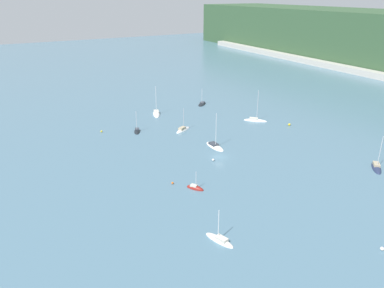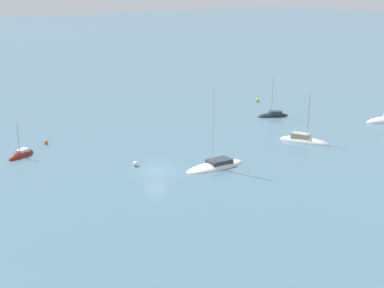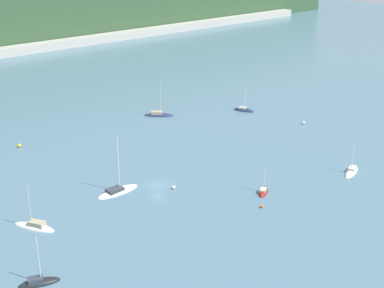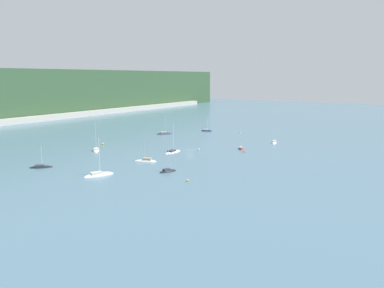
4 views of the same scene
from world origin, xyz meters
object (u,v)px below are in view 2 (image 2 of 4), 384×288
Objects in this scene: sailboat_5 at (215,166)px; sailboat_7 at (273,116)px; mooring_buoy_2 at (258,100)px; sailboat_2 at (21,156)px; sailboat_3 at (304,141)px; mooring_buoy_0 at (46,142)px; mooring_buoy_4 at (136,164)px.

sailboat_7 is (-24.01, -16.09, 0.00)m from sailboat_5.
mooring_buoy_2 is (-5.31, -10.75, 0.20)m from sailboat_7.
sailboat_7 is (-44.06, 2.09, 0.05)m from sailboat_2.
sailboat_3 is 38.57m from mooring_buoy_0.
sailboat_7 is (-6.42, -14.27, -0.01)m from sailboat_3.
sailboat_5 reaches higher than mooring_buoy_4.
sailboat_7 is 11.69× the size of mooring_buoy_4.
mooring_buoy_0 is 44.90m from mooring_buoy_2.
mooring_buoy_0 is (39.32, -5.85, 0.17)m from sailboat_7.
sailboat_2 is 8.93× the size of mooring_buoy_2.
sailboat_2 is at bearing 9.95° from mooring_buoy_2.
sailboat_2 is at bearing -42.62° from sailboat_5.
sailboat_2 is 9.70× the size of mooring_buoy_0.
mooring_buoy_4 is at bearing -127.92° from sailboat_3.
sailboat_7 is 11.99m from mooring_buoy_2.
sailboat_7 is at bearing 63.71° from mooring_buoy_2.
mooring_buoy_4 is (8.62, -5.94, 0.24)m from sailboat_5.
sailboat_3 is 13.72× the size of mooring_buoy_2.
mooring_buoy_2 is (-29.33, -26.84, 0.20)m from sailboat_5.
mooring_buoy_2 is (-44.63, -4.90, 0.02)m from mooring_buoy_0.
sailboat_5 is (-20.04, 18.18, 0.04)m from sailboat_2.
sailboat_7 is at bearing 171.54° from mooring_buoy_0.
mooring_buoy_4 is at bearing 112.67° from mooring_buoy_0.
sailboat_5 is at bearing 42.47° from mooring_buoy_2.
mooring_buoy_0 is 0.92× the size of mooring_buoy_2.
sailboat_2 is at bearing -46.97° from mooring_buoy_4.
sailboat_2 is 0.65× the size of sailboat_3.
mooring_buoy_4 is (26.22, -4.13, 0.22)m from sailboat_3.
sailboat_5 reaches higher than sailboat_2.
mooring_buoy_2 is 43.32m from mooring_buoy_4.
mooring_buoy_4 is (37.95, 20.90, 0.04)m from mooring_buoy_2.
sailboat_5 is 28.91m from sailboat_7.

